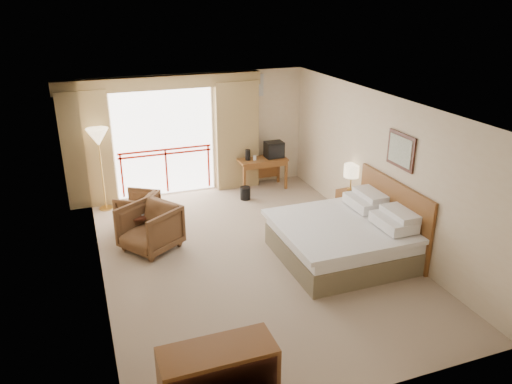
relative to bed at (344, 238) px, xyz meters
name	(u,v)px	position (x,y,z in m)	size (l,w,h in m)	color
floor	(251,256)	(-1.50, 0.60, -0.38)	(7.00, 7.00, 0.00)	gray
ceiling	(250,104)	(-1.50, 0.60, 2.32)	(7.00, 7.00, 0.00)	white
wall_back	(199,133)	(-1.50, 4.10, 0.97)	(5.00, 5.00, 0.00)	beige
wall_front	(362,296)	(-1.50, -2.90, 0.97)	(5.00, 5.00, 0.00)	beige
wall_left	(94,205)	(-4.00, 0.60, 0.97)	(7.00, 7.00, 0.00)	beige
wall_right	(379,168)	(1.00, 0.60, 0.97)	(7.00, 7.00, 0.00)	beige
balcony_door	(164,143)	(-2.30, 4.08, 0.82)	(2.40, 2.40, 0.00)	white
balcony_railing	(166,160)	(-2.30, 4.06, 0.44)	(2.09, 0.03, 1.02)	#B6210F
curtain_left	(87,150)	(-3.95, 3.95, 0.87)	(1.00, 0.26, 2.50)	olive
curtain_right	(237,135)	(-0.65, 3.95, 0.87)	(1.00, 0.26, 2.50)	olive
valance	(161,83)	(-2.30, 3.98, 2.17)	(4.40, 0.22, 0.28)	olive
hvac_vent	(253,86)	(-0.20, 4.07, 1.97)	(0.50, 0.04, 0.50)	silver
bed	(344,238)	(0.00, 0.00, 0.00)	(2.13, 2.06, 0.97)	brown
headboard	(393,216)	(0.96, 0.00, 0.27)	(0.06, 2.10, 1.30)	#643312
framed_art	(401,151)	(0.97, 0.00, 1.47)	(0.04, 0.72, 0.60)	black
nightstand	(350,206)	(0.92, 1.35, -0.07)	(0.42, 0.50, 0.60)	#643312
table_lamp	(352,171)	(0.92, 1.40, 0.65)	(0.31, 0.31, 0.54)	tan
phone	(353,193)	(0.87, 1.20, 0.26)	(0.16, 0.12, 0.07)	black
desk	(261,164)	(-0.14, 3.67, 0.20)	(1.12, 0.54, 0.74)	#643312
tv	(274,150)	(0.16, 3.61, 0.54)	(0.41, 0.33, 0.38)	black
coffee_maker	(248,155)	(-0.49, 3.62, 0.48)	(0.12, 0.12, 0.25)	black
cup	(255,158)	(-0.34, 3.57, 0.41)	(0.08, 0.08, 0.11)	white
wastebasket	(245,193)	(-0.73, 3.10, -0.23)	(0.23, 0.23, 0.29)	black
armchair_far	(139,224)	(-3.16, 2.62, -0.38)	(0.70, 0.72, 0.66)	#4D311E
armchair_near	(152,249)	(-3.09, 1.48, -0.38)	(0.89, 0.91, 0.83)	#4D311E
side_table	(139,222)	(-3.22, 1.95, -0.04)	(0.45, 0.45, 0.49)	black
book	(138,215)	(-3.22, 1.95, 0.12)	(0.17, 0.23, 0.02)	white
floor_lamp	(98,140)	(-3.71, 3.62, 1.14)	(0.45, 0.45, 1.77)	tan
dresser	(219,381)	(-2.99, -2.57, 0.04)	(1.25, 0.53, 0.83)	#643312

